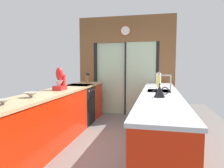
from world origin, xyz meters
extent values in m
cube|color=slate|center=(0.00, 0.60, -0.01)|extent=(5.04, 7.60, 0.02)
cube|color=brown|center=(0.00, 2.40, 2.35)|extent=(2.64, 0.08, 0.70)
cube|color=#B2D1AD|center=(-0.42, 2.42, 1.00)|extent=(0.80, 0.02, 2.00)
cube|color=#B2D1AD|center=(0.42, 2.38, 1.00)|extent=(0.80, 0.02, 2.00)
cube|color=black|center=(-0.86, 2.40, 1.00)|extent=(0.08, 0.10, 2.00)
cube|color=black|center=(0.86, 2.40, 1.00)|extent=(0.08, 0.10, 2.00)
cube|color=black|center=(0.00, 2.40, 1.00)|extent=(0.04, 0.10, 2.00)
cube|color=brown|center=(-1.11, 2.40, 1.00)|extent=(0.42, 0.08, 2.00)
cube|color=brown|center=(1.11, 2.40, 1.00)|extent=(0.42, 0.08, 2.00)
cylinder|color=white|center=(0.00, 2.34, 2.30)|extent=(0.23, 0.03, 0.23)
torus|color=#DB4C23|center=(0.00, 2.34, 2.30)|extent=(0.25, 0.02, 0.25)
cube|color=red|center=(-0.91, -0.33, 0.44)|extent=(0.58, 2.55, 0.88)
cube|color=red|center=(-0.91, 1.88, 0.44)|extent=(0.58, 0.65, 0.88)
cube|color=tan|center=(-0.91, 0.30, 0.90)|extent=(0.62, 3.80, 0.04)
cube|color=red|center=(0.91, 0.30, 0.44)|extent=(0.58, 3.80, 0.88)
cube|color=#BCBCC1|center=(0.91, 0.30, 0.90)|extent=(0.62, 3.80, 0.04)
cube|color=#B7BABC|center=(0.89, 0.55, 0.90)|extent=(0.40, 0.48, 0.05)
cylinder|color=#B7BABC|center=(1.09, 0.55, 1.06)|extent=(0.02, 0.02, 0.29)
cylinder|color=#B7BABC|center=(1.00, 0.55, 1.20)|extent=(0.18, 0.02, 0.02)
cube|color=black|center=(-0.91, 1.25, 0.44)|extent=(0.58, 0.60, 0.88)
cube|color=black|center=(-0.61, 1.25, 0.48)|extent=(0.01, 0.48, 0.28)
cube|color=black|center=(-0.91, 1.25, 0.91)|extent=(0.58, 0.60, 0.03)
cylinder|color=#B7BABC|center=(-0.61, 1.07, 0.80)|extent=(0.02, 0.04, 0.04)
cylinder|color=#B7BABC|center=(-0.61, 1.25, 0.80)|extent=(0.02, 0.04, 0.04)
cylinder|color=#B7BABC|center=(-0.61, 1.43, 0.80)|extent=(0.02, 0.04, 0.04)
cylinder|color=gray|center=(-0.89, -1.17, 0.92)|extent=(0.07, 0.07, 0.01)
cone|color=gray|center=(-0.89, -1.17, 0.96)|extent=(0.17, 0.17, 0.05)
cylinder|color=gray|center=(-0.89, -0.62, 0.92)|extent=(0.09, 0.09, 0.01)
cone|color=gray|center=(-0.89, -0.62, 0.96)|extent=(0.20, 0.20, 0.07)
cube|color=brown|center=(-0.89, 1.79, 1.02)|extent=(0.08, 0.14, 0.20)
cylinder|color=black|center=(-0.93, 1.79, 1.14)|extent=(0.02, 0.02, 0.06)
cylinder|color=black|center=(-0.91, 1.79, 1.13)|extent=(0.02, 0.02, 0.05)
cylinder|color=black|center=(-0.89, 1.79, 1.14)|extent=(0.02, 0.02, 0.06)
cylinder|color=black|center=(-0.87, 1.79, 1.14)|extent=(0.02, 0.02, 0.06)
cylinder|color=black|center=(-0.85, 1.79, 1.14)|extent=(0.02, 0.02, 0.06)
cube|color=red|center=(-0.89, 0.25, 0.96)|extent=(0.17, 0.26, 0.08)
cube|color=red|center=(-0.89, 0.35, 1.10)|extent=(0.10, 0.08, 0.20)
ellipsoid|color=red|center=(-0.89, 0.24, 1.22)|extent=(0.13, 0.12, 0.24)
cone|color=#B7BABC|center=(-0.89, 0.22, 1.04)|extent=(0.15, 0.15, 0.13)
cone|color=black|center=(0.89, -0.20, 1.01)|extent=(0.16, 0.16, 0.17)
sphere|color=black|center=(0.89, -0.20, 1.10)|extent=(0.03, 0.03, 0.03)
cylinder|color=black|center=(0.82, -0.20, 1.01)|extent=(0.08, 0.02, 0.07)
torus|color=black|center=(0.97, -0.20, 1.01)|extent=(0.11, 0.01, 0.11)
cylinder|color=#D1CC4C|center=(0.89, 1.17, 1.03)|extent=(0.07, 0.07, 0.23)
cylinder|color=#D1CC4C|center=(0.89, 1.17, 1.17)|extent=(0.03, 0.03, 0.04)
cylinder|color=black|center=(0.89, 1.17, 1.19)|extent=(0.04, 0.04, 0.01)
cylinder|color=silver|center=(0.89, 1.60, 1.03)|extent=(0.06, 0.06, 0.22)
cylinder|color=silver|center=(0.89, 1.60, 1.16)|extent=(0.03, 0.03, 0.04)
cylinder|color=black|center=(0.89, 1.60, 1.18)|extent=(0.03, 0.03, 0.01)
cylinder|color=#B7BABC|center=(0.89, 1.96, 0.93)|extent=(0.15, 0.15, 0.01)
cylinder|color=white|center=(0.89, 1.96, 1.06)|extent=(0.13, 0.13, 0.25)
sphere|color=#B7BABC|center=(0.89, 1.96, 1.20)|extent=(0.03, 0.03, 0.03)
camera|label=1|loc=(0.85, -3.14, 1.38)|focal=32.40mm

